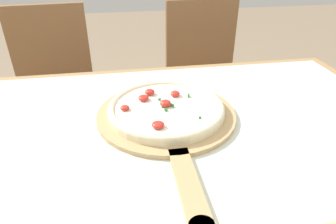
% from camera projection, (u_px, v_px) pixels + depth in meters
% --- Properties ---
extents(dining_table, '(1.44, 0.94, 0.74)m').
position_uv_depth(dining_table, '(159.00, 171.00, 0.79)').
color(dining_table, '#A87F51').
rests_on(dining_table, ground_plane).
extents(towel_cloth, '(1.36, 0.86, 0.00)m').
position_uv_depth(towel_cloth, '(159.00, 140.00, 0.74)').
color(towel_cloth, silver).
rests_on(towel_cloth, dining_table).
extents(pizza_peel, '(0.38, 0.60, 0.01)m').
position_uv_depth(pizza_peel, '(168.00, 118.00, 0.81)').
color(pizza_peel, tan).
rests_on(pizza_peel, towel_cloth).
extents(pizza, '(0.32, 0.32, 0.04)m').
position_uv_depth(pizza, '(166.00, 108.00, 0.82)').
color(pizza, beige).
rests_on(pizza, pizza_peel).
extents(chair_left, '(0.44, 0.44, 0.91)m').
position_uv_depth(chair_left, '(56.00, 85.00, 1.52)').
color(chair_left, brown).
rests_on(chair_left, ground_plane).
extents(chair_right, '(0.40, 0.40, 0.91)m').
position_uv_depth(chair_right, '(203.00, 75.00, 1.63)').
color(chair_right, brown).
rests_on(chair_right, ground_plane).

